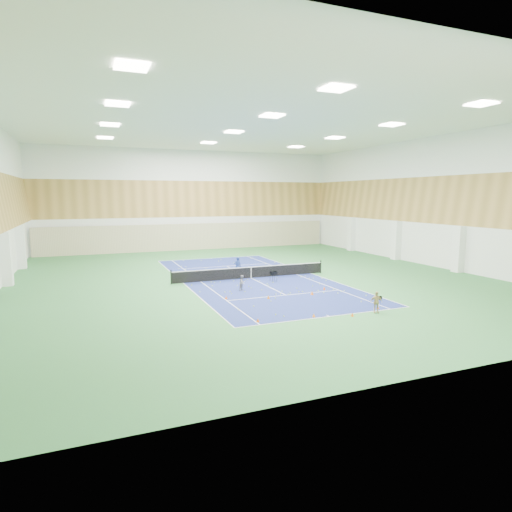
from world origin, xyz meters
The scene contains 20 objects.
ground centered at (0.00, 0.00, 0.00)m, with size 40.00×40.00×0.00m, color #2F6E38.
room_shell centered at (0.00, 0.00, 6.00)m, with size 36.00×40.00×12.00m, color white, non-canonical shape.
wood_cladding centered at (0.00, 0.00, 8.00)m, with size 36.00×40.00×8.00m, color #AF8341, non-canonical shape.
ceiling_light_grid centered at (0.00, 0.00, 11.92)m, with size 21.40×25.40×0.06m, color white, non-canonical shape.
court_surface centered at (0.00, 0.00, 0.01)m, with size 10.97×23.77×0.01m, color navy.
tennis_balls_scatter centered at (0.00, 0.00, 0.05)m, with size 10.57×22.77×0.07m, color #C2E927, non-canonical shape.
tennis_net centered at (0.00, 0.00, 0.55)m, with size 12.80×0.10×1.10m, color black, non-canonical shape.
back_curtain centered at (0.00, 19.75, 1.60)m, with size 35.40×0.16×3.20m, color #C6B793.
coach centered at (-0.67, 1.36, 0.80)m, with size 0.58×0.38×1.60m, color navy.
child_court centered at (-2.18, -3.97, 0.55)m, with size 0.53×0.42×1.10m, color gray.
child_apron centered at (2.86, -12.17, 0.62)m, with size 0.72×0.30×1.23m, color tan.
ball_cart centered at (1.15, -1.83, 0.40)m, with size 0.46×0.46×0.79m, color black, non-canonical shape.
cone_svc_a centered at (-4.02, -5.97, 0.11)m, with size 0.20×0.20×0.22m, color #DA490B.
cone_svc_b centered at (-1.47, -6.87, 0.12)m, with size 0.21×0.21×0.23m, color orange.
cone_svc_c centered at (1.68, -6.95, 0.13)m, with size 0.23×0.23×0.25m, color #FE660D.
cone_svc_d centered at (3.23, -5.92, 0.11)m, with size 0.20×0.20×0.22m, color #FF550D.
cone_base_a centered at (-4.02, -11.38, 0.10)m, with size 0.19×0.19×0.21m, color #E55B0C.
cone_base_b centered at (-0.84, -11.66, 0.11)m, with size 0.19×0.19×0.21m, color orange.
cone_base_c centered at (1.20, -12.29, 0.10)m, with size 0.18×0.18×0.20m, color #FF660D.
cone_base_d centered at (3.49, -11.53, 0.10)m, with size 0.19×0.19×0.21m, color #F4470C.
Camera 1 is at (-12.16, -31.44, 6.54)m, focal length 30.00 mm.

